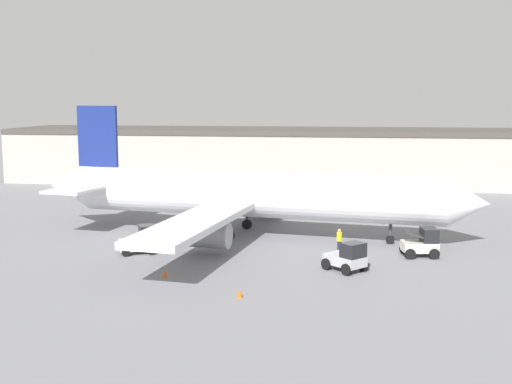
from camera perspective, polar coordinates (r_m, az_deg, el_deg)
ground_plane at (r=56.60m, az=0.00°, el=-3.90°), size 400.00×400.00×0.00m
terminal_building at (r=92.68m, az=5.46°, el=3.22°), size 88.76×15.20×7.77m
airplane at (r=56.23m, az=-0.92°, el=-0.26°), size 40.00×37.72×11.33m
ground_crew_worker at (r=50.82m, az=7.41°, el=-4.23°), size 0.41×0.41×1.84m
baggage_tug at (r=50.89m, az=-10.20°, el=-4.28°), size 3.26×2.85×2.19m
belt_loader_truck at (r=50.62m, az=14.54°, el=-4.41°), size 2.91×2.43×2.19m
pushback_tug at (r=45.30m, az=8.13°, el=-5.78°), size 3.34×3.30×2.12m
safety_cone_near at (r=44.10m, az=-8.11°, el=-7.12°), size 0.36×0.36×0.55m
safety_cone_far at (r=39.22m, az=-1.47°, el=-8.98°), size 0.36×0.36×0.55m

